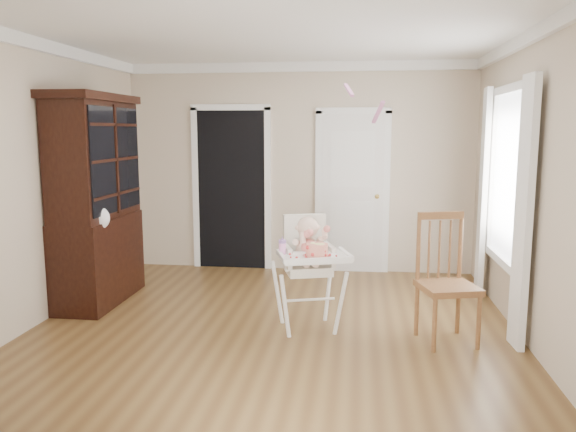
# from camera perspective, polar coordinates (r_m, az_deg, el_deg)

# --- Properties ---
(floor) EXTENTS (5.00, 5.00, 0.00)m
(floor) POSITION_cam_1_polar(r_m,az_deg,el_deg) (5.21, -1.91, -12.04)
(floor) COLOR brown
(floor) RESTS_ON ground
(ceiling) EXTENTS (5.00, 5.00, 0.00)m
(ceiling) POSITION_cam_1_polar(r_m,az_deg,el_deg) (4.94, -2.08, 18.66)
(ceiling) COLOR white
(ceiling) RESTS_ON wall_back
(wall_back) EXTENTS (4.50, 0.00, 4.50)m
(wall_back) POSITION_cam_1_polar(r_m,az_deg,el_deg) (7.37, 1.11, 4.86)
(wall_back) COLOR #C1B196
(wall_back) RESTS_ON floor
(wall_left) EXTENTS (0.00, 5.00, 5.00)m
(wall_left) POSITION_cam_1_polar(r_m,az_deg,el_deg) (5.70, -24.95, 2.92)
(wall_left) COLOR #C1B196
(wall_left) RESTS_ON floor
(wall_right) EXTENTS (0.00, 5.00, 5.00)m
(wall_right) POSITION_cam_1_polar(r_m,az_deg,el_deg) (5.05, 24.11, 2.33)
(wall_right) COLOR #C1B196
(wall_right) RESTS_ON floor
(crown_molding) EXTENTS (4.50, 5.00, 0.12)m
(crown_molding) POSITION_cam_1_polar(r_m,az_deg,el_deg) (4.93, -2.08, 17.98)
(crown_molding) COLOR white
(crown_molding) RESTS_ON ceiling
(doorway) EXTENTS (1.06, 0.05, 2.22)m
(doorway) POSITION_cam_1_polar(r_m,az_deg,el_deg) (7.52, -5.76, 3.06)
(doorway) COLOR black
(doorway) RESTS_ON wall_back
(closet_door) EXTENTS (0.96, 0.09, 2.13)m
(closet_door) POSITION_cam_1_polar(r_m,az_deg,el_deg) (7.33, 6.54, 2.24)
(closet_door) COLOR white
(closet_door) RESTS_ON wall_back
(window_right) EXTENTS (0.13, 1.84, 2.30)m
(window_right) POSITION_cam_1_polar(r_m,az_deg,el_deg) (5.81, 21.12, 2.61)
(window_right) COLOR white
(window_right) RESTS_ON wall_right
(high_chair) EXTENTS (0.80, 0.91, 1.09)m
(high_chair) POSITION_cam_1_polar(r_m,az_deg,el_deg) (5.19, 2.07, -4.38)
(high_chair) COLOR white
(high_chair) RESTS_ON floor
(baby) EXTENTS (0.35, 0.25, 0.46)m
(baby) POSITION_cam_1_polar(r_m,az_deg,el_deg) (5.18, 2.04, -2.70)
(baby) COLOR beige
(baby) RESTS_ON high_chair
(cake) EXTENTS (0.25, 0.25, 0.12)m
(cake) POSITION_cam_1_polar(r_m,az_deg,el_deg) (4.90, 2.96, -3.48)
(cake) COLOR silver
(cake) RESTS_ON high_chair
(sippy_cup) EXTENTS (0.07, 0.07, 0.16)m
(sippy_cup) POSITION_cam_1_polar(r_m,az_deg,el_deg) (4.98, -0.58, -3.12)
(sippy_cup) COLOR #EF92D3
(sippy_cup) RESTS_ON high_chair
(china_cabinet) EXTENTS (0.59, 1.32, 2.22)m
(china_cabinet) POSITION_cam_1_polar(r_m,az_deg,el_deg) (6.30, -18.90, 1.55)
(china_cabinet) COLOR black
(china_cabinet) RESTS_ON floor
(dining_chair) EXTENTS (0.57, 0.57, 1.13)m
(dining_chair) POSITION_cam_1_polar(r_m,az_deg,el_deg) (5.12, 15.78, -6.54)
(dining_chair) COLOR brown
(dining_chair) RESTS_ON floor
(streamer) EXTENTS (0.10, 0.49, 0.15)m
(streamer) POSITION_cam_1_polar(r_m,az_deg,el_deg) (5.01, 6.19, 12.62)
(streamer) COLOR pink
(streamer) RESTS_ON ceiling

